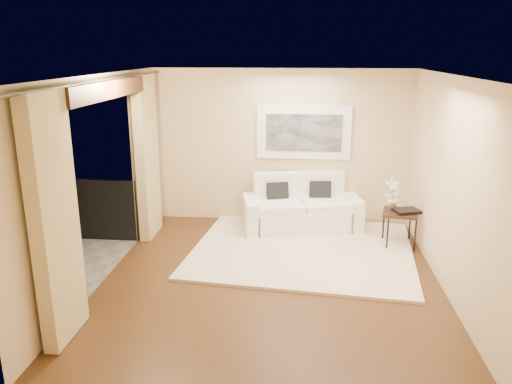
# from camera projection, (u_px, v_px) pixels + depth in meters

# --- Properties ---
(floor) EXTENTS (5.00, 5.00, 0.00)m
(floor) POSITION_uv_depth(u_px,v_px,m) (270.00, 280.00, 6.73)
(floor) COLOR #4E2F17
(floor) RESTS_ON ground
(room_shell) EXTENTS (5.00, 6.40, 5.00)m
(room_shell) POSITION_uv_depth(u_px,v_px,m) (102.00, 89.00, 6.23)
(room_shell) COLOR white
(room_shell) RESTS_ON ground
(balcony) EXTENTS (1.81, 2.60, 1.17)m
(balcony) POSITION_uv_depth(u_px,v_px,m) (35.00, 259.00, 6.98)
(balcony) COLOR #605B56
(balcony) RESTS_ON ground
(curtains) EXTENTS (0.16, 4.80, 2.64)m
(curtains) POSITION_uv_depth(u_px,v_px,m) (111.00, 181.00, 6.56)
(curtains) COLOR tan
(curtains) RESTS_ON ground
(artwork) EXTENTS (1.62, 0.07, 0.92)m
(artwork) POSITION_uv_depth(u_px,v_px,m) (304.00, 133.00, 8.61)
(artwork) COLOR white
(artwork) RESTS_ON room_shell
(rug) EXTENTS (3.58, 3.21, 0.04)m
(rug) POSITION_uv_depth(u_px,v_px,m) (303.00, 249.00, 7.74)
(rug) COLOR #F7E3C7
(rug) RESTS_ON floor
(sofa) EXTENTS (2.10, 1.22, 0.95)m
(sofa) POSITION_uv_depth(u_px,v_px,m) (301.00, 210.00, 8.60)
(sofa) COLOR white
(sofa) RESTS_ON floor
(side_table) EXTENTS (0.62, 0.62, 0.57)m
(side_table) POSITION_uv_depth(u_px,v_px,m) (400.00, 215.00, 7.78)
(side_table) COLOR black
(side_table) RESTS_ON floor
(tray) EXTENTS (0.45, 0.38, 0.05)m
(tray) POSITION_uv_depth(u_px,v_px,m) (407.00, 211.00, 7.73)
(tray) COLOR black
(tray) RESTS_ON side_table
(orchid) EXTENTS (0.31, 0.27, 0.50)m
(orchid) POSITION_uv_depth(u_px,v_px,m) (393.00, 193.00, 7.87)
(orchid) COLOR white
(orchid) RESTS_ON side_table
(balcony_chair_far) EXTENTS (0.54, 0.54, 1.06)m
(balcony_chair_far) POSITION_uv_depth(u_px,v_px,m) (29.00, 213.00, 7.54)
(balcony_chair_far) COLOR black
(balcony_chair_far) RESTS_ON balcony
(glass_a) EXTENTS (0.06, 0.06, 0.12)m
(glass_a) POSITION_uv_depth(u_px,v_px,m) (0.00, 228.00, 6.56)
(glass_a) COLOR white
(glass_a) RESTS_ON bistro_table
(glass_b) EXTENTS (0.06, 0.06, 0.12)m
(glass_b) POSITION_uv_depth(u_px,v_px,m) (6.00, 226.00, 6.65)
(glass_b) COLOR silver
(glass_b) RESTS_ON bistro_table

